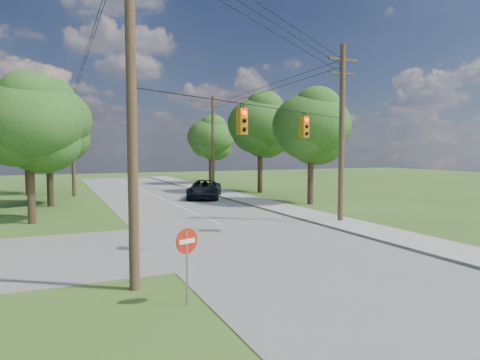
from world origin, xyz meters
name	(u,v)px	position (x,y,z in m)	size (l,w,h in m)	color
ground	(272,275)	(0.00, 0.00, 0.00)	(140.00, 140.00, 0.00)	#39591D
main_road	(259,242)	(2.00, 5.00, 0.01)	(10.00, 100.00, 0.03)	gray
sidewalk_east	(372,230)	(8.70, 5.00, 0.06)	(2.60, 100.00, 0.12)	#AAA59F
pole_sw	(131,86)	(-4.60, 0.40, 6.23)	(2.00, 0.32, 12.00)	brown
pole_ne	(342,131)	(8.90, 8.00, 5.47)	(2.00, 0.32, 10.50)	brown
pole_north_e	(213,142)	(8.90, 30.00, 5.13)	(2.00, 0.32, 10.00)	brown
pole_north_w	(73,141)	(-5.00, 30.00, 5.13)	(2.00, 0.32, 10.00)	brown
power_lines	(203,68)	(1.50, 11.54, 9.15)	(13.93, 29.62, 4.93)	black
traffic_signals	(276,124)	(2.55, 4.43, 5.50)	(4.91, 3.27, 1.05)	orange
tree_w_near	(29,122)	(-8.00, 15.00, 5.92)	(6.00, 6.00, 8.40)	#453222
tree_w_mid	(48,120)	(-7.00, 23.00, 6.58)	(6.40, 6.40, 9.22)	#453222
tree_w_far	(26,130)	(-9.00, 33.00, 6.25)	(6.00, 6.00, 8.73)	#453222
tree_e_near	(311,126)	(12.00, 16.00, 6.25)	(6.20, 6.20, 8.81)	#453222
tree_e_mid	(260,124)	(12.50, 26.00, 6.91)	(6.60, 6.60, 9.64)	#453222
tree_e_far	(210,137)	(11.50, 38.00, 5.92)	(5.80, 5.80, 8.32)	#453222
car_main_north	(204,189)	(5.50, 23.00, 0.85)	(2.71, 5.87, 1.63)	black
do_not_enter_sign	(187,249)	(-3.50, -1.56, 1.59)	(0.69, 0.27, 2.17)	gray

